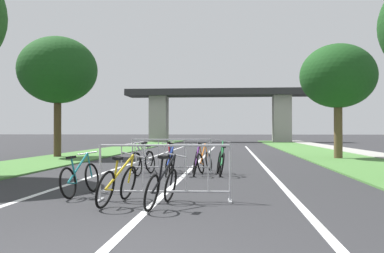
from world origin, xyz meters
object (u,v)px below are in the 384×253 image
(bicycle_white_5, at_px, (143,162))
(bicycle_yellow_1, at_px, (118,184))
(crowd_barrier_nearest, at_px, (165,173))
(bicycle_orange_4, at_px, (204,161))
(bicycle_silver_9, at_px, (143,160))
(tree_left_oak_near, at_px, (58,70))
(bicycle_teal_6, at_px, (80,178))
(bicycle_black_2, at_px, (162,186))
(bicycle_red_3, at_px, (171,160))
(bicycle_purple_8, at_px, (196,162))
(bicycle_green_0, at_px, (221,162))
(tree_right_cypress_far, at_px, (338,76))
(bicycle_blue_7, at_px, (169,162))
(crowd_barrier_second, at_px, (171,156))

(bicycle_white_5, bearing_deg, bicycle_yellow_1, 109.84)
(crowd_barrier_nearest, distance_m, bicycle_orange_4, 5.72)
(bicycle_yellow_1, xyz_separation_m, bicycle_silver_9, (-0.85, 6.30, -0.01))
(tree_left_oak_near, xyz_separation_m, bicycle_teal_6, (5.41, -11.96, -3.90))
(bicycle_yellow_1, relative_size, bicycle_black_2, 1.01)
(bicycle_white_5, bearing_deg, bicycle_red_3, -112.45)
(bicycle_orange_4, relative_size, bicycle_purple_8, 0.92)
(bicycle_orange_4, bearing_deg, crowd_barrier_nearest, -81.80)
(bicycle_green_0, relative_size, bicycle_teal_6, 1.01)
(bicycle_black_2, height_order, bicycle_white_5, bicycle_white_5)
(tree_left_oak_near, relative_size, bicycle_white_5, 3.61)
(tree_right_cypress_far, bearing_deg, bicycle_blue_7, -130.69)
(bicycle_blue_7, bearing_deg, bicycle_yellow_1, -94.09)
(tree_right_cypress_far, distance_m, bicycle_silver_9, 10.77)
(bicycle_black_2, bearing_deg, tree_left_oak_near, 128.49)
(tree_left_oak_near, relative_size, bicycle_purple_8, 3.44)
(crowd_barrier_second, bearing_deg, bicycle_green_0, -17.79)
(bicycle_red_3, distance_m, bicycle_teal_6, 5.25)
(crowd_barrier_second, xyz_separation_m, bicycle_white_5, (-0.76, -0.58, -0.13))
(bicycle_purple_8, bearing_deg, bicycle_orange_4, 71.36)
(bicycle_black_2, height_order, bicycle_orange_4, bicycle_orange_4)
(crowd_barrier_second, distance_m, bicycle_white_5, 0.96)
(tree_right_cypress_far, height_order, bicycle_white_5, tree_right_cypress_far)
(bicycle_white_5, xyz_separation_m, bicycle_teal_6, (-0.43, -4.18, -0.04))
(tree_right_cypress_far, height_order, bicycle_green_0, tree_right_cypress_far)
(tree_left_oak_near, bearing_deg, bicycle_orange_4, -41.93)
(bicycle_white_5, bearing_deg, bicycle_teal_6, 97.24)
(bicycle_purple_8, distance_m, bicycle_silver_9, 2.10)
(tree_right_cypress_far, relative_size, bicycle_silver_9, 3.29)
(crowd_barrier_nearest, height_order, bicycle_teal_6, crowd_barrier_nearest)
(bicycle_black_2, bearing_deg, tree_right_cypress_far, 74.73)
(bicycle_red_3, bearing_deg, tree_left_oak_near, 123.81)
(bicycle_red_3, relative_size, bicycle_blue_7, 0.93)
(crowd_barrier_second, xyz_separation_m, bicycle_blue_7, (0.03, -0.60, -0.15))
(bicycle_green_0, bearing_deg, tree_left_oak_near, 130.65)
(crowd_barrier_nearest, bearing_deg, bicycle_purple_8, 87.83)
(bicycle_black_2, relative_size, bicycle_red_3, 1.00)
(tree_left_oak_near, bearing_deg, bicycle_black_2, -61.04)
(bicycle_yellow_1, relative_size, bicycle_silver_9, 1.01)
(tree_right_cypress_far, height_order, bicycle_yellow_1, tree_right_cypress_far)
(bicycle_black_2, distance_m, bicycle_silver_9, 6.69)
(bicycle_black_2, height_order, bicycle_red_3, bicycle_red_3)
(bicycle_orange_4, bearing_deg, crowd_barrier_second, -146.86)
(tree_right_cypress_far, bearing_deg, bicycle_black_2, -114.80)
(tree_right_cypress_far, distance_m, bicycle_teal_6, 14.75)
(bicycle_yellow_1, bearing_deg, crowd_barrier_second, 97.70)
(tree_right_cypress_far, xyz_separation_m, bicycle_silver_9, (-7.74, -6.65, -3.44))
(tree_left_oak_near, distance_m, bicycle_red_3, 10.22)
(crowd_barrier_nearest, height_order, bicycle_blue_7, crowd_barrier_nearest)
(bicycle_green_0, bearing_deg, bicycle_yellow_1, -113.63)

